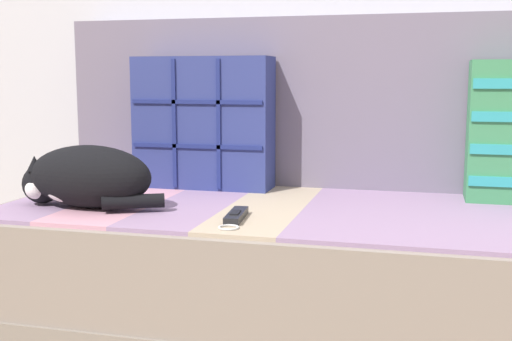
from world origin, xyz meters
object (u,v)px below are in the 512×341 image
couch (343,285)px  sleeping_cat (84,178)px  game_remote_far (236,216)px  throw_pillow_quilted (204,123)px

couch → sleeping_cat: 0.75m
sleeping_cat → game_remote_far: bearing=-6.2°
game_remote_far → throw_pillow_quilted: bearing=118.4°
sleeping_cat → game_remote_far: (0.43, -0.05, -0.07)m
throw_pillow_quilted → sleeping_cat: bearing=-118.2°
throw_pillow_quilted → sleeping_cat: throw_pillow_quilted is taller
sleeping_cat → game_remote_far: sleeping_cat is taller
couch → throw_pillow_quilted: bearing=157.2°
couch → game_remote_far: game_remote_far is taller
sleeping_cat → throw_pillow_quilted: bearing=61.8°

